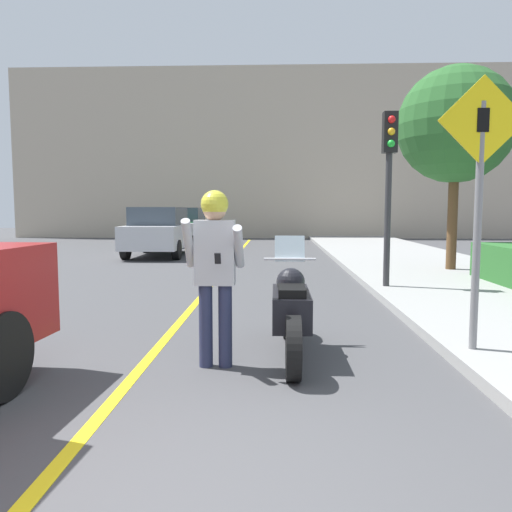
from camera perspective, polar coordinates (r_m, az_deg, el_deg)
road_center_line at (r=8.60m, az=-6.98°, el=-5.45°), size 0.12×36.00×0.01m
building_backdrop at (r=28.51m, az=0.70°, el=11.57°), size 28.00×1.20×9.39m
motorcycle at (r=5.51m, az=4.01°, el=-6.26°), size 0.62×2.20×1.29m
person_biker at (r=5.04m, az=-4.72°, el=-0.30°), size 0.59×0.49×1.80m
crossing_sign at (r=5.68m, az=24.17°, el=7.17°), size 0.91×0.08×2.83m
traffic_light at (r=9.90m, az=14.98°, el=10.00°), size 0.26×0.30×3.30m
street_tree at (r=13.36m, az=21.87°, el=13.68°), size 2.79×2.79×4.91m
parked_car_silver at (r=17.50m, az=-10.93°, el=2.79°), size 1.88×4.20×1.68m
parked_car_green at (r=22.75m, az=-8.13°, el=3.41°), size 1.88×4.20×1.68m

